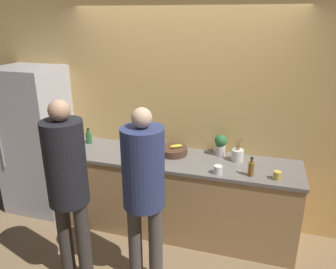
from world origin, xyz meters
name	(u,v)px	position (x,y,z in m)	size (l,w,h in m)	color
ground_plane	(164,247)	(0.00, 0.00, 0.00)	(14.00, 14.00, 0.00)	#8C704C
wall_back	(182,116)	(0.00, 0.73, 1.30)	(5.20, 0.06, 2.60)	#E0B266
counter	(174,193)	(0.00, 0.39, 0.46)	(2.74, 0.71, 0.92)	tan
refrigerator	(36,141)	(-1.80, 0.38, 0.92)	(0.74, 0.68, 1.83)	#B7B7BC
person_left	(67,180)	(-0.66, -0.66, 1.06)	(0.35, 0.35, 1.78)	#38332D
person_center	(144,183)	(-0.03, -0.47, 1.03)	(0.37, 0.37, 1.71)	#4C4742
fruit_bowl	(173,151)	(-0.04, 0.48, 0.96)	(0.33, 0.33, 0.12)	#4C3323
utensil_crock	(238,155)	(0.68, 0.50, 0.98)	(0.13, 0.13, 0.26)	silver
bottle_amber	(251,168)	(0.84, 0.18, 0.99)	(0.06, 0.06, 0.20)	brown
bottle_green	(89,137)	(-1.12, 0.51, 0.99)	(0.07, 0.07, 0.19)	#236033
cup_yellow	(277,175)	(1.09, 0.17, 0.96)	(0.08, 0.08, 0.08)	gold
cup_white	(218,170)	(0.52, 0.13, 0.96)	(0.09, 0.09, 0.08)	white
potted_plant	(221,144)	(0.48, 0.60, 1.05)	(0.14, 0.14, 0.24)	beige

